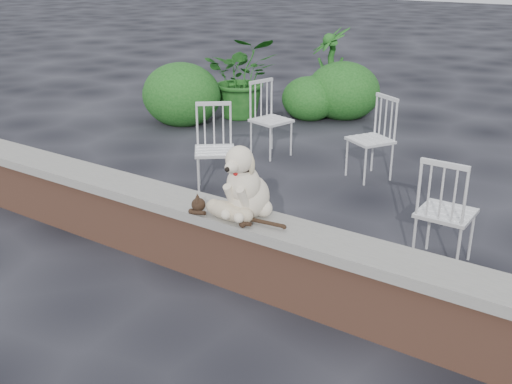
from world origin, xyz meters
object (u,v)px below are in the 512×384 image
Objects in this scene: chair_c at (446,211)px; chair_a at (215,149)px; potted_plant_b at (330,70)px; cat at (228,210)px; dog at (249,179)px; chair_b at (370,139)px; chair_e at (271,119)px; potted_plant_a at (243,77)px.

chair_c is 1.00× the size of chair_a.
chair_a is 0.70× the size of potted_plant_b.
chair_c is at bearing -52.07° from potted_plant_b.
cat is 1.80m from chair_c.
dog is 2.06m from chair_a.
chair_b and chair_c have the same top height.
chair_e is at bearing -30.80° from chair_c.
chair_e is at bearing 114.50° from cat.
dog is 0.62× the size of chair_e.
chair_a is at bearing 127.80° from cat.
dog is 0.62× the size of chair_a.
cat is at bearing -69.77° from potted_plant_b.
chair_b is at bearing 90.11° from cat.
chair_a is 3.20m from potted_plant_a.
chair_b is at bearing -79.55° from chair_e.
dog reaches higher than chair_c.
dog is at bearing 59.11° from cat.
chair_b reaches higher than cat.
chair_e is 1.00× the size of chair_b.
chair_e is (-1.53, 2.97, -0.19)m from cat.
chair_b is 3.19m from potted_plant_b.
potted_plant_b is at bearing 25.08° from chair_e.
chair_b is (-0.15, 2.87, -0.19)m from cat.
chair_a is at bearing -80.34° from potted_plant_b.
cat is 0.68× the size of potted_plant_b.
potted_plant_a is at bearing 121.34° from cat.
chair_b is 0.75× the size of potted_plant_a.
potted_plant_a is 0.93× the size of potted_plant_b.
dog is 0.62× the size of chair_b.
potted_plant_a reaches higher than chair_c.
potted_plant_b is at bearing 60.88° from chair_a.
chair_a is 3.94m from potted_plant_b.
chair_b is 2.06m from chair_c.
potted_plant_b reaches higher than chair_e.
chair_e is 3.20m from chair_c.
chair_b is 1.00× the size of chair_a.
potted_plant_b reaches higher than dog.
chair_e is 1.00× the size of chair_a.
chair_e is 2.54m from potted_plant_b.
chair_a is at bearing -5.46° from chair_c.
dog is 0.64× the size of cat.
potted_plant_a is at bearing -130.18° from potted_plant_b.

